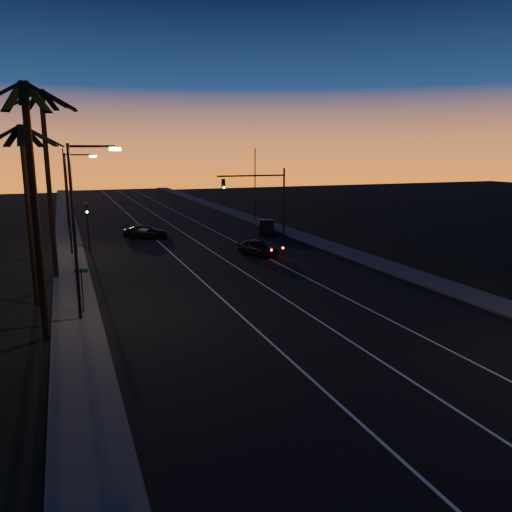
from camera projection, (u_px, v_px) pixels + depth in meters
name	position (u px, v px, depth m)	size (l,w,h in m)	color
road	(225.00, 264.00, 38.77)	(20.00, 170.00, 0.01)	black
sidewalk_left	(72.00, 276.00, 34.79)	(2.40, 170.00, 0.16)	#363634
sidewalk_right	(349.00, 253.00, 42.72)	(2.40, 170.00, 0.16)	#363634
lane_stripe_left	(187.00, 267.00, 37.71)	(0.12, 160.00, 0.01)	silver
lane_stripe_mid	(231.00, 264.00, 38.95)	(0.12, 160.00, 0.01)	silver
lane_stripe_right	(272.00, 260.00, 40.19)	(0.12, 160.00, 0.01)	silver
palm_near	(33.00, 187.00, 21.91)	(4.25, 4.16, 11.53)	black
palm_mid	(27.00, 195.00, 27.34)	(4.25, 4.16, 10.03)	black
palm_far	(47.00, 167.00, 32.89)	(4.25, 4.16, 12.53)	black
streetlight_left_near	(80.00, 219.00, 24.77)	(2.55, 0.26, 9.00)	black
streetlight_left_far	(72.00, 195.00, 41.25)	(2.55, 0.26, 8.50)	black
street_sign	(82.00, 285.00, 26.40)	(0.70, 0.06, 2.60)	black
signal_mast	(262.00, 191.00, 49.44)	(7.10, 0.41, 7.00)	black
signal_post	(87.00, 218.00, 43.93)	(0.28, 0.37, 4.20)	black
far_pole_left	(66.00, 188.00, 56.77)	(0.14, 0.14, 9.00)	black
far_pole_right	(255.00, 185.00, 61.82)	(0.14, 0.14, 9.00)	black
lead_car	(257.00, 248.00, 42.01)	(3.06, 4.61, 1.33)	black
right_car	(267.00, 227.00, 53.21)	(3.09, 4.54, 1.42)	black
cross_car	(146.00, 232.00, 50.26)	(4.84, 3.51, 1.30)	black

